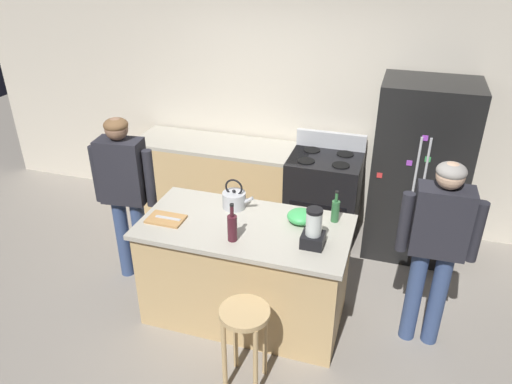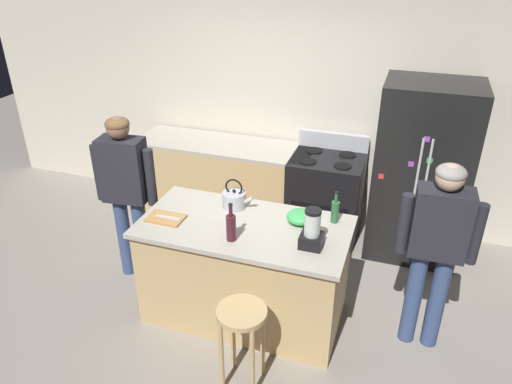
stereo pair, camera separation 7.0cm
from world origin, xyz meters
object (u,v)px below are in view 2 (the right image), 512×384
object	(u,v)px
stove_range	(325,196)
kitchen_island	(245,271)
person_by_sink_right	(437,242)
person_by_island_left	(126,185)
blender_appliance	(312,231)
bottle_wine	(231,227)
tea_kettle	(234,199)
cutting_board	(166,218)
bottle_olive_oil	(335,211)
mixing_bowl	(301,217)
refrigerator	(421,173)
bar_stool	(242,327)
chef_knife	(168,217)

from	to	relation	value
stove_range	kitchen_island	bearing A→B (deg)	-104.18
kitchen_island	person_by_sink_right	world-z (taller)	person_by_sink_right
person_by_sink_right	person_by_island_left	bearing A→B (deg)	178.74
blender_appliance	bottle_wine	xyz separation A→B (m)	(-0.60, -0.11, -0.02)
bottle_wine	tea_kettle	distance (m)	0.51
kitchen_island	stove_range	size ratio (longest dim) A/B	1.55
person_by_sink_right	cutting_board	world-z (taller)	person_by_sink_right
bottle_olive_oil	tea_kettle	xyz separation A→B (m)	(-0.86, -0.03, -0.02)
stove_range	person_by_island_left	distance (m)	2.14
bottle_olive_oil	mixing_bowl	xyz separation A→B (m)	(-0.26, -0.10, -0.05)
refrigerator	bottle_olive_oil	world-z (taller)	refrigerator
kitchen_island	person_by_island_left	size ratio (longest dim) A/B	1.05
bar_stool	cutting_board	bearing A→B (deg)	146.08
kitchen_island	cutting_board	distance (m)	0.80
refrigerator	bar_stool	size ratio (longest dim) A/B	2.62
blender_appliance	bottle_olive_oil	distance (m)	0.42
cutting_board	person_by_island_left	bearing A→B (deg)	150.30
bottle_wine	blender_appliance	bearing A→B (deg)	10.57
bottle_olive_oil	chef_knife	bearing A→B (deg)	-162.74
bar_stool	kitchen_island	bearing A→B (deg)	108.37
refrigerator	bottle_olive_oil	bearing A→B (deg)	-117.83
person_by_sink_right	mixing_bowl	world-z (taller)	person_by_sink_right
kitchen_island	stove_range	distance (m)	1.57
kitchen_island	bottle_wine	distance (m)	0.62
stove_range	bar_stool	distance (m)	2.24
kitchen_island	refrigerator	xyz separation A→B (m)	(1.32, 1.50, 0.45)
blender_appliance	mixing_bowl	size ratio (longest dim) A/B	1.37
mixing_bowl	cutting_board	distance (m)	1.11
cutting_board	chef_knife	size ratio (longest dim) A/B	1.36
kitchen_island	stove_range	bearing A→B (deg)	75.82
blender_appliance	chef_knife	xyz separation A→B (m)	(-1.20, -0.00, -0.11)
person_by_sink_right	blender_appliance	distance (m)	0.93
kitchen_island	mixing_bowl	size ratio (longest dim) A/B	7.45
mixing_bowl	cutting_board	world-z (taller)	mixing_bowl
kitchen_island	bar_stool	world-z (taller)	kitchen_island
bar_stool	bottle_olive_oil	world-z (taller)	bottle_olive_oil
kitchen_island	cutting_board	bearing A→B (deg)	-169.16
kitchen_island	mixing_bowl	distance (m)	0.69
person_by_island_left	blender_appliance	xyz separation A→B (m)	(1.80, -0.33, 0.07)
kitchen_island	bar_stool	distance (m)	0.76
stove_range	bar_stool	bearing A→B (deg)	-93.79
cutting_board	bar_stool	bearing A→B (deg)	-33.92
person_by_island_left	tea_kettle	xyz separation A→B (m)	(1.04, 0.04, 0.01)
bottle_olive_oil	mixing_bowl	size ratio (longest dim) A/B	1.20
refrigerator	bar_stool	bearing A→B (deg)	-116.14
bar_stool	chef_knife	xyz separation A→B (m)	(-0.86, 0.59, 0.41)
person_by_sink_right	bottle_wine	world-z (taller)	person_by_sink_right
bar_stool	cutting_board	distance (m)	1.13
kitchen_island	chef_knife	distance (m)	0.80
bottle_wine	refrigerator	bearing A→B (deg)	52.20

